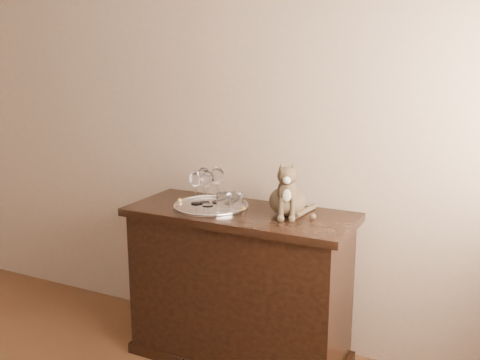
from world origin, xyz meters
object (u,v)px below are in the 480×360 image
object	(u,v)px
wine_glass_b	(218,185)
wine_glass_c	(196,187)
sideboard	(240,286)
cat	(288,187)
tumbler_c	(236,200)
wine_glass_a	(204,185)
tray	(211,207)
tumbler_a	(224,202)
wine_glass_d	(208,188)

from	to	relation	value
wine_glass_b	wine_glass_c	world-z (taller)	wine_glass_b
sideboard	wine_glass_c	world-z (taller)	wine_glass_c
cat	tumbler_c	bearing A→B (deg)	167.57
wine_glass_b	wine_glass_a	bearing A→B (deg)	-144.10
tray	tumbler_c	xyz separation A→B (m)	(0.13, 0.03, 0.05)
tray	tumbler_a	world-z (taller)	tumbler_a
wine_glass_a	wine_glass_c	xyz separation A→B (m)	(-0.03, -0.03, -0.01)
wine_glass_c	tray	bearing A→B (deg)	-5.31
sideboard	wine_glass_b	xyz separation A→B (m)	(-0.17, 0.07, 0.53)
tumbler_a	wine_glass_d	bearing A→B (deg)	160.28
wine_glass_d	cat	xyz separation A→B (m)	(0.44, 0.05, 0.04)
tumbler_c	cat	xyz separation A→B (m)	(0.28, 0.03, 0.10)
wine_glass_c	tumbler_c	bearing A→B (deg)	4.84
wine_glass_d	sideboard	bearing A→B (deg)	2.27
tray	wine_glass_a	world-z (taller)	wine_glass_a
sideboard	tumbler_c	size ratio (longest dim) A/B	14.58
sideboard	wine_glass_a	size ratio (longest dim) A/B	6.07
sideboard	wine_glass_b	bearing A→B (deg)	157.45
wine_glass_c	wine_glass_d	size ratio (longest dim) A/B	0.98
sideboard	wine_glass_a	distance (m)	0.58
wine_glass_a	wine_glass_d	size ratio (longest dim) A/B	1.05
wine_glass_b	wine_glass_c	size ratio (longest dim) A/B	1.07
sideboard	cat	size ratio (longest dim) A/B	4.13
wine_glass_a	wine_glass_b	size ratio (longest dim) A/B	1.00
wine_glass_a	cat	distance (m)	0.48
tray	cat	distance (m)	0.44
wine_glass_d	tumbler_c	size ratio (longest dim) A/B	2.29
tray	wine_glass_a	distance (m)	0.13
wine_glass_a	wine_glass_b	xyz separation A→B (m)	(0.06, 0.04, -0.00)
tray	wine_glass_b	world-z (taller)	wine_glass_b
sideboard	wine_glass_a	world-z (taller)	wine_glass_a
wine_glass_c	cat	bearing A→B (deg)	5.66
sideboard	tumbler_c	bearing A→B (deg)	153.90
wine_glass_c	tumbler_c	xyz separation A→B (m)	(0.23, 0.02, -0.05)
wine_glass_a	wine_glass_d	xyz separation A→B (m)	(0.04, -0.03, -0.00)
wine_glass_b	tumbler_c	world-z (taller)	wine_glass_b
sideboard	tray	size ratio (longest dim) A/B	3.00
tray	wine_glass_c	size ratio (longest dim) A/B	2.17
wine_glass_a	tumbler_c	xyz separation A→B (m)	(0.20, -0.01, -0.06)
sideboard	tumbler_c	xyz separation A→B (m)	(-0.03, 0.02, 0.47)
wine_glass_c	tumbler_a	bearing A→B (deg)	-13.40
wine_glass_d	wine_glass_a	bearing A→B (deg)	141.98
tumbler_a	tumbler_c	distance (m)	0.08
tray	wine_glass_d	world-z (taller)	wine_glass_d
tumbler_c	cat	size ratio (longest dim) A/B	0.28
tray	wine_glass_c	distance (m)	0.14
wine_glass_a	cat	bearing A→B (deg)	2.31
sideboard	tumbler_a	world-z (taller)	tumbler_a
wine_glass_c	tumbler_a	distance (m)	0.21
cat	tumbler_a	bearing A→B (deg)	178.53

